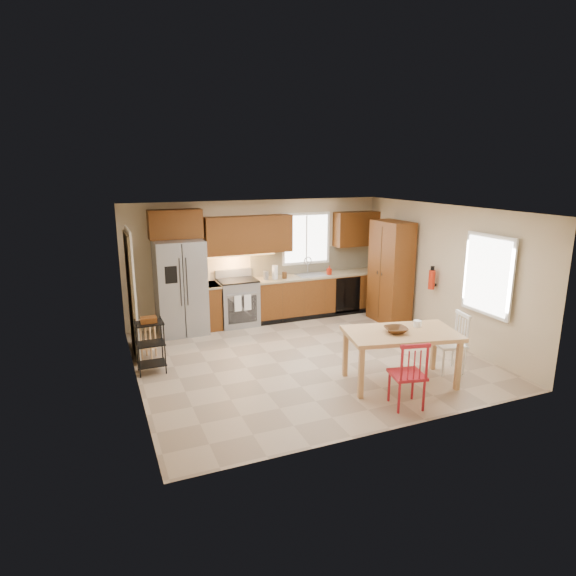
# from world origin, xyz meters

# --- Properties ---
(floor) EXTENTS (5.50, 5.50, 0.00)m
(floor) POSITION_xyz_m (0.00, 0.00, 0.00)
(floor) COLOR tan
(floor) RESTS_ON ground
(ceiling) EXTENTS (5.50, 5.00, 0.02)m
(ceiling) POSITION_xyz_m (0.00, 0.00, 2.50)
(ceiling) COLOR silver
(ceiling) RESTS_ON ground
(wall_back) EXTENTS (5.50, 0.02, 2.50)m
(wall_back) POSITION_xyz_m (0.00, 2.50, 1.25)
(wall_back) COLOR #CCB793
(wall_back) RESTS_ON ground
(wall_front) EXTENTS (5.50, 0.02, 2.50)m
(wall_front) POSITION_xyz_m (0.00, -2.50, 1.25)
(wall_front) COLOR #CCB793
(wall_front) RESTS_ON ground
(wall_left) EXTENTS (0.02, 5.00, 2.50)m
(wall_left) POSITION_xyz_m (-2.75, 0.00, 1.25)
(wall_left) COLOR #CCB793
(wall_left) RESTS_ON ground
(wall_right) EXTENTS (0.02, 5.00, 2.50)m
(wall_right) POSITION_xyz_m (2.75, 0.00, 1.25)
(wall_right) COLOR #CCB793
(wall_right) RESTS_ON ground
(refrigerator) EXTENTS (0.92, 0.75, 1.82)m
(refrigerator) POSITION_xyz_m (-1.70, 2.12, 0.91)
(refrigerator) COLOR gray
(refrigerator) RESTS_ON floor
(range_stove) EXTENTS (0.76, 0.63, 0.92)m
(range_stove) POSITION_xyz_m (-0.55, 2.19, 0.46)
(range_stove) COLOR gray
(range_stove) RESTS_ON floor
(base_cabinet_narrow) EXTENTS (0.30, 0.60, 0.90)m
(base_cabinet_narrow) POSITION_xyz_m (-1.10, 2.20, 0.45)
(base_cabinet_narrow) COLOR brown
(base_cabinet_narrow) RESTS_ON floor
(base_cabinet_run) EXTENTS (2.92, 0.60, 0.90)m
(base_cabinet_run) POSITION_xyz_m (1.29, 2.20, 0.45)
(base_cabinet_run) COLOR brown
(base_cabinet_run) RESTS_ON floor
(dishwasher) EXTENTS (0.60, 0.02, 0.78)m
(dishwasher) POSITION_xyz_m (1.85, 1.91, 0.45)
(dishwasher) COLOR black
(dishwasher) RESTS_ON floor
(backsplash) EXTENTS (2.92, 0.03, 0.55)m
(backsplash) POSITION_xyz_m (1.29, 2.48, 1.18)
(backsplash) COLOR beige
(backsplash) RESTS_ON wall_back
(upper_over_fridge) EXTENTS (1.00, 0.35, 0.55)m
(upper_over_fridge) POSITION_xyz_m (-1.70, 2.33, 2.10)
(upper_over_fridge) COLOR #582B0E
(upper_over_fridge) RESTS_ON wall_back
(upper_left_block) EXTENTS (1.80, 0.35, 0.75)m
(upper_left_block) POSITION_xyz_m (-0.25, 2.33, 1.83)
(upper_left_block) COLOR #582B0E
(upper_left_block) RESTS_ON wall_back
(upper_right_block) EXTENTS (1.00, 0.35, 0.75)m
(upper_right_block) POSITION_xyz_m (2.25, 2.33, 1.83)
(upper_right_block) COLOR #582B0E
(upper_right_block) RESTS_ON wall_back
(window_back) EXTENTS (1.12, 0.04, 1.12)m
(window_back) POSITION_xyz_m (1.10, 2.48, 1.65)
(window_back) COLOR white
(window_back) RESTS_ON wall_back
(sink) EXTENTS (0.62, 0.46, 0.16)m
(sink) POSITION_xyz_m (1.10, 2.20, 0.86)
(sink) COLOR gray
(sink) RESTS_ON base_cabinet_run
(undercab_glow) EXTENTS (1.60, 0.30, 0.01)m
(undercab_glow) POSITION_xyz_m (-0.55, 2.30, 1.43)
(undercab_glow) COLOR #FFBF66
(undercab_glow) RESTS_ON wall_back
(soap_bottle) EXTENTS (0.09, 0.09, 0.19)m
(soap_bottle) POSITION_xyz_m (1.48, 2.10, 1.00)
(soap_bottle) COLOR #B7220C
(soap_bottle) RESTS_ON base_cabinet_run
(paper_towel) EXTENTS (0.12, 0.12, 0.28)m
(paper_towel) POSITION_xyz_m (0.25, 2.15, 1.04)
(paper_towel) COLOR white
(paper_towel) RESTS_ON base_cabinet_run
(canister_steel) EXTENTS (0.11, 0.11, 0.18)m
(canister_steel) POSITION_xyz_m (0.05, 2.15, 0.99)
(canister_steel) COLOR gray
(canister_steel) RESTS_ON base_cabinet_run
(canister_wood) EXTENTS (0.10, 0.10, 0.14)m
(canister_wood) POSITION_xyz_m (0.45, 2.12, 0.97)
(canister_wood) COLOR #532F16
(canister_wood) RESTS_ON base_cabinet_run
(pantry) EXTENTS (0.50, 0.95, 2.10)m
(pantry) POSITION_xyz_m (2.43, 1.20, 1.05)
(pantry) COLOR brown
(pantry) RESTS_ON floor
(fire_extinguisher) EXTENTS (0.12, 0.12, 0.36)m
(fire_extinguisher) POSITION_xyz_m (2.63, 0.15, 1.10)
(fire_extinguisher) COLOR #B7220C
(fire_extinguisher) RESTS_ON wall_right
(window_right) EXTENTS (0.04, 1.02, 1.32)m
(window_right) POSITION_xyz_m (2.68, -1.15, 1.45)
(window_right) COLOR white
(window_right) RESTS_ON wall_right
(doorway) EXTENTS (0.04, 0.95, 2.10)m
(doorway) POSITION_xyz_m (-2.67, 1.30, 1.05)
(doorway) COLOR #8C7A59
(doorway) RESTS_ON wall_left
(dining_table) EXTENTS (1.77, 1.23, 0.79)m
(dining_table) POSITION_xyz_m (0.88, -1.40, 0.39)
(dining_table) COLOR tan
(dining_table) RESTS_ON floor
(chair_red) EXTENTS (0.53, 0.53, 0.95)m
(chair_red) POSITION_xyz_m (0.53, -2.05, 0.48)
(chair_red) COLOR #AA1A25
(chair_red) RESTS_ON floor
(chair_white) EXTENTS (0.53, 0.53, 0.95)m
(chair_white) POSITION_xyz_m (1.83, -1.35, 0.48)
(chair_white) COLOR white
(chair_white) RESTS_ON floor
(table_bowl) EXTENTS (0.39, 0.39, 0.08)m
(table_bowl) POSITION_xyz_m (0.78, -1.40, 0.80)
(table_bowl) COLOR #532F16
(table_bowl) RESTS_ON dining_table
(table_jar) EXTENTS (0.15, 0.15, 0.14)m
(table_jar) POSITION_xyz_m (1.23, -1.30, 0.83)
(table_jar) COLOR white
(table_jar) RESTS_ON dining_table
(bar_stool) EXTENTS (0.42, 0.42, 0.65)m
(bar_stool) POSITION_xyz_m (-2.47, 1.04, 0.33)
(bar_stool) COLOR tan
(bar_stool) RESTS_ON floor
(utility_cart) EXTENTS (0.43, 0.34, 0.86)m
(utility_cart) POSITION_xyz_m (-2.50, 0.40, 0.43)
(utility_cart) COLOR black
(utility_cart) RESTS_ON floor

